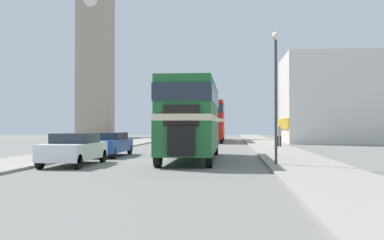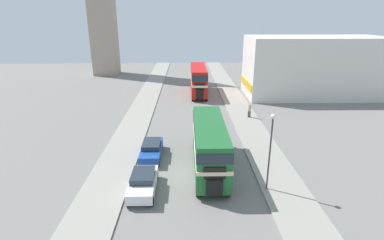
# 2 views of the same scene
# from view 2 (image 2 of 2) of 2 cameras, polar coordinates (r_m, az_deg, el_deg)

# --- Properties ---
(ground_plane) EXTENTS (120.00, 120.00, 0.00)m
(ground_plane) POSITION_cam_2_polar(r_m,az_deg,el_deg) (25.28, 0.30, -9.91)
(ground_plane) COLOR slate
(sidewalk_right) EXTENTS (3.50, 120.00, 0.12)m
(sidewalk_right) POSITION_cam_2_polar(r_m,az_deg,el_deg) (26.27, 15.39, -9.32)
(sidewalk_right) COLOR gray
(sidewalk_right) RESTS_ON ground_plane
(sidewalk_left) EXTENTS (3.50, 120.00, 0.12)m
(sidewalk_left) POSITION_cam_2_polar(r_m,az_deg,el_deg) (26.00, -14.97, -9.60)
(sidewalk_left) COLOR gray
(sidewalk_left) RESTS_ON ground_plane
(double_decker_bus) EXTENTS (2.55, 10.16, 4.03)m
(double_decker_bus) POSITION_cam_2_polar(r_m,az_deg,el_deg) (24.95, 3.36, -4.21)
(double_decker_bus) COLOR #1E602D
(double_decker_bus) RESTS_ON ground_plane
(bus_distant) EXTENTS (2.42, 10.68, 4.46)m
(bus_distant) POSITION_cam_2_polar(r_m,az_deg,el_deg) (49.27, 1.25, 7.99)
(bus_distant) COLOR red
(bus_distant) RESTS_ON ground_plane
(car_parked_near) EXTENTS (1.84, 4.40, 1.48)m
(car_parked_near) POSITION_cam_2_polar(r_m,az_deg,el_deg) (22.72, -9.30, -11.61)
(car_parked_near) COLOR white
(car_parked_near) RESTS_ON ground_plane
(car_parked_mid) EXTENTS (1.78, 4.69, 1.41)m
(car_parked_mid) POSITION_cam_2_polar(r_m,az_deg,el_deg) (27.77, -7.72, -5.55)
(car_parked_mid) COLOR #1E479E
(car_parked_mid) RESTS_ON ground_plane
(pedestrian_walking) EXTENTS (0.35, 0.35, 1.74)m
(pedestrian_walking) POSITION_cam_2_polar(r_m,az_deg,el_deg) (38.33, 10.90, 1.93)
(pedestrian_walking) COLOR #282833
(pedestrian_walking) RESTS_ON sidewalk_right
(street_lamp) EXTENTS (0.36, 0.36, 5.86)m
(street_lamp) POSITION_cam_2_polar(r_m,az_deg,el_deg) (21.87, 14.79, -3.93)
(street_lamp) COLOR #38383D
(street_lamp) RESTS_ON sidewalk_right
(shop_building_block) EXTENTS (20.99, 9.20, 9.26)m
(shop_building_block) POSITION_cam_2_polar(r_m,az_deg,el_deg) (51.64, 22.10, 9.37)
(shop_building_block) COLOR silver
(shop_building_block) RESTS_ON ground_plane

